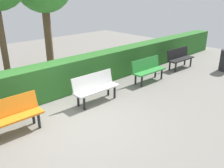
% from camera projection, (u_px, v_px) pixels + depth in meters
% --- Properties ---
extents(ground_plane, '(22.19, 22.19, 0.00)m').
position_uv_depth(ground_plane, '(74.00, 122.00, 6.06)').
color(ground_plane, gray).
extents(bench_black, '(1.46, 0.51, 0.86)m').
position_uv_depth(bench_black, '(180.00, 57.00, 10.23)').
color(bench_black, black).
rests_on(bench_black, ground_plane).
extents(bench_green, '(1.45, 0.50, 0.86)m').
position_uv_depth(bench_green, '(148.00, 69.00, 8.69)').
color(bench_green, '#2D8C38').
rests_on(bench_green, ground_plane).
extents(bench_white, '(1.48, 0.49, 0.86)m').
position_uv_depth(bench_white, '(95.00, 87.00, 7.06)').
color(bench_white, white).
rests_on(bench_white, ground_plane).
extents(bench_orange, '(1.49, 0.47, 0.86)m').
position_uv_depth(bench_orange, '(9.00, 116.00, 5.41)').
color(bench_orange, orange).
rests_on(bench_orange, ground_plane).
extents(hedge_row, '(18.19, 0.67, 1.08)m').
position_uv_depth(hedge_row, '(69.00, 76.00, 7.82)').
color(hedge_row, '#2D6B28').
rests_on(hedge_row, ground_plane).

